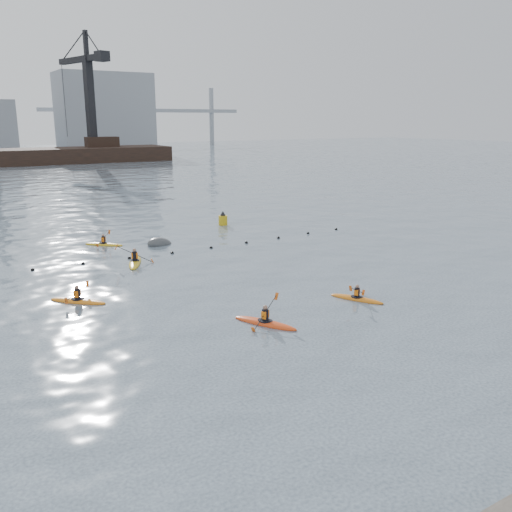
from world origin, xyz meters
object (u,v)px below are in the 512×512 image
at_px(kayaker_0, 265,322).
at_px(nav_buoy, 223,220).
at_px(kayaker_3, 135,262).
at_px(kayaker_2, 78,300).
at_px(kayaker_4, 357,298).
at_px(mooring_buoy, 160,245).
at_px(kayaker_5, 104,244).

bearing_deg(kayaker_0, nav_buoy, 39.02).
bearing_deg(kayaker_3, kayaker_2, -106.69).
xyz_separation_m(kayaker_2, kayaker_3, (5.07, 5.86, 0.01)).
bearing_deg(kayaker_4, kayaker_2, -56.77).
bearing_deg(mooring_buoy, kayaker_2, -129.99).
relative_size(kayaker_0, mooring_buoy, 1.50).
height_order(kayaker_0, kayaker_2, kayaker_0).
bearing_deg(kayaker_3, nav_buoy, 61.94).
distance_m(kayaker_0, mooring_buoy, 17.76).
height_order(kayaker_5, nav_buoy, nav_buoy).
bearing_deg(mooring_buoy, nav_buoy, 29.56).
bearing_deg(kayaker_5, kayaker_0, -131.48).
distance_m(mooring_buoy, nav_buoy, 8.79).
distance_m(kayaker_3, kayaker_5, 6.18).
xyz_separation_m(kayaker_0, kayaker_5, (-1.55, 19.60, -0.01)).
height_order(kayaker_0, nav_buoy, nav_buoy).
distance_m(kayaker_0, nav_buoy, 24.01).
xyz_separation_m(mooring_buoy, nav_buoy, (7.64, 4.33, 0.43)).
relative_size(kayaker_2, kayaker_4, 0.94).
bearing_deg(kayaker_5, kayaker_4, -114.91).
distance_m(kayaker_0, kayaker_5, 19.66).
distance_m(kayaker_5, nav_buoy, 11.48).
distance_m(kayaker_3, mooring_buoy, 5.41).
bearing_deg(kayaker_3, kayaker_4, -36.88).
bearing_deg(nav_buoy, kayaker_4, -100.08).
height_order(kayaker_4, mooring_buoy, kayaker_4).
height_order(kayaker_5, mooring_buoy, kayaker_5).
height_order(kayaker_3, kayaker_4, kayaker_3).
bearing_deg(kayaker_5, kayaker_3, -134.14).
bearing_deg(kayaker_2, kayaker_5, 23.35).
height_order(kayaker_3, kayaker_5, kayaker_3).
height_order(mooring_buoy, nav_buoy, nav_buoy).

